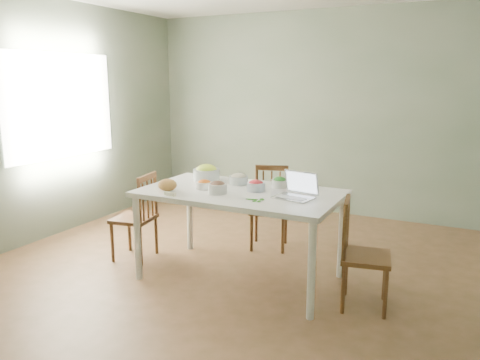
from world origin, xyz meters
The scene contains 19 objects.
floor centered at (0.00, 0.00, 0.00)m, with size 5.00×5.00×0.00m, color brown.
wall_back centered at (0.00, 2.50, 1.35)m, with size 5.00×0.00×2.70m, color gray.
wall_left centered at (-2.50, 0.00, 1.35)m, with size 0.00×5.00×2.70m, color gray.
window_left centered at (-2.48, 0.30, 1.50)m, with size 0.04×1.60×1.20m, color white.
dining_table centered at (0.02, -0.04, 0.41)m, with size 1.76×0.99×0.83m, color white, non-canonical shape.
chair_far centered at (-0.07, 0.82, 0.44)m, with size 0.39×0.37×0.88m, color #432D16, non-canonical shape.
chair_left centered at (-1.17, -0.08, 0.44)m, with size 0.39×0.37×0.88m, color #432D16, non-canonical shape.
chair_right centered at (1.16, -0.09, 0.44)m, with size 0.39×0.37×0.88m, color #432D16, non-canonical shape.
bread_boule centered at (-0.56, -0.33, 0.88)m, with size 0.17×0.17×0.11m, color #B37439.
butter_stick centered at (-0.44, -0.46, 0.84)m, with size 0.11×0.03×0.03m, color #F4F0C6.
bowl_squash centered at (-0.48, 0.22, 0.90)m, with size 0.26×0.26×0.15m, color gold, non-canonical shape.
bowl_carrot centered at (-0.31, -0.11, 0.87)m, with size 0.15×0.15×0.08m, color #F96700, non-canonical shape.
bowl_onion centered at (-0.12, 0.21, 0.88)m, with size 0.18×0.18×0.10m, color white, non-canonical shape.
bowl_mushroom centered at (-0.12, -0.21, 0.88)m, with size 0.16×0.16×0.11m, color #311C14, non-canonical shape.
bowl_redpep centered at (0.14, 0.03, 0.88)m, with size 0.16×0.16×0.10m, color #B21527, non-canonical shape.
bowl_broccoli centered at (0.28, 0.25, 0.87)m, with size 0.15×0.15×0.10m, color #1A4D1B, non-canonical shape.
flatbread centered at (0.37, 0.35, 0.84)m, with size 0.20×0.20×0.02m, color beige.
basil_bunch centered at (0.27, -0.28, 0.84)m, with size 0.18×0.18×0.02m, color #1E5814, non-canonical shape.
laptop centered at (0.54, -0.08, 0.93)m, with size 0.31×0.27×0.21m, color silver, non-canonical shape.
Camera 1 is at (1.84, -3.66, 1.80)m, focal length 35.05 mm.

